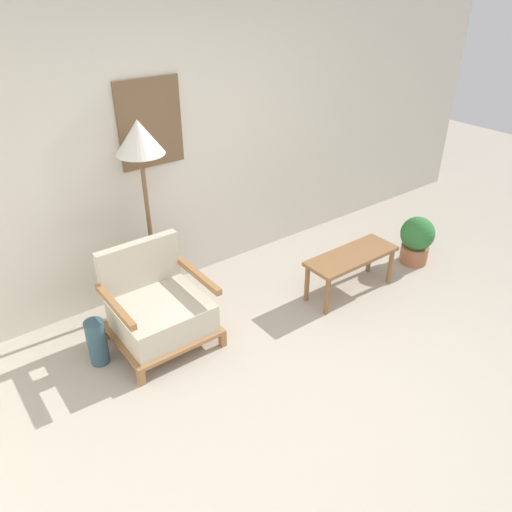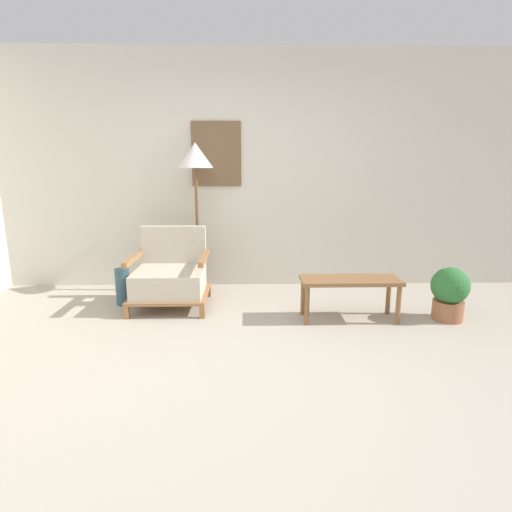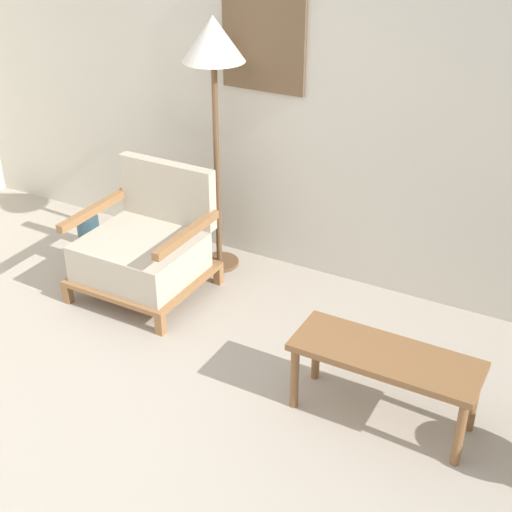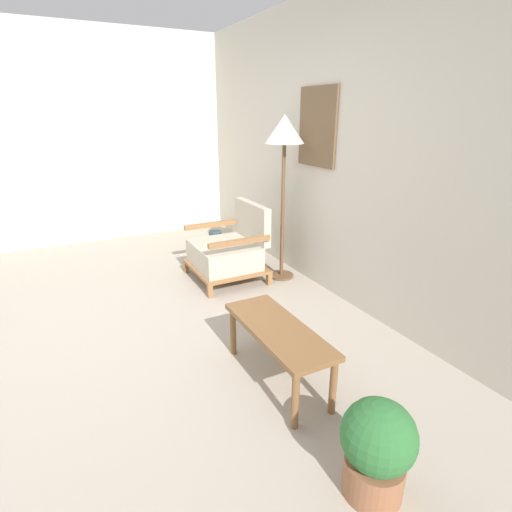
{
  "view_description": "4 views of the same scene",
  "coord_description": "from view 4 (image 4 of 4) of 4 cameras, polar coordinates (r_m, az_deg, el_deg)",
  "views": [
    {
      "loc": [
        -2.09,
        -1.54,
        2.67
      ],
      "look_at": [
        0.09,
        1.35,
        0.55
      ],
      "focal_mm": 35.0,
      "sensor_mm": 36.0,
      "label": 1
    },
    {
      "loc": [
        -0.0,
        -2.48,
        1.4
      ],
      "look_at": [
        0.09,
        1.35,
        0.55
      ],
      "focal_mm": 28.0,
      "sensor_mm": 36.0,
      "label": 2
    },
    {
      "loc": [
        1.73,
        -1.64,
        2.46
      ],
      "look_at": [
        0.09,
        1.35,
        0.55
      ],
      "focal_mm": 50.0,
      "sensor_mm": 36.0,
      "label": 3
    },
    {
      "loc": [
        2.87,
        -0.1,
        1.69
      ],
      "look_at": [
        0.09,
        1.35,
        0.55
      ],
      "focal_mm": 28.0,
      "sensor_mm": 36.0,
      "label": 4
    }
  ],
  "objects": [
    {
      "name": "ground_plane",
      "position": [
        3.33,
        -22.31,
        -12.21
      ],
      "size": [
        14.0,
        14.0,
        0.0
      ],
      "primitive_type": "plane",
      "color": "#A89E8E"
    },
    {
      "name": "wall_back",
      "position": [
        3.73,
        12.29,
        14.34
      ],
      "size": [
        8.0,
        0.09,
        2.7
      ],
      "color": "beige",
      "rests_on": "ground_plane"
    },
    {
      "name": "wall_left",
      "position": [
        5.78,
        -22.31,
        15.19
      ],
      "size": [
        0.06,
        8.0,
        2.7
      ],
      "color": "beige",
      "rests_on": "ground_plane"
    },
    {
      "name": "armchair",
      "position": [
        4.21,
        -3.92,
        0.8
      ],
      "size": [
        0.76,
        0.7,
        0.79
      ],
      "color": "olive",
      "rests_on": "ground_plane"
    },
    {
      "name": "floor_lamp",
      "position": [
        4.02,
        4.07,
        16.26
      ],
      "size": [
        0.38,
        0.38,
        1.66
      ],
      "color": "brown",
      "rests_on": "ground_plane"
    },
    {
      "name": "coffee_table",
      "position": [
        2.61,
        3.16,
        -11.21
      ],
      "size": [
        0.91,
        0.34,
        0.4
      ],
      "color": "brown",
      "rests_on": "ground_plane"
    },
    {
      "name": "vase",
      "position": [
        4.71,
        -5.79,
        1.31
      ],
      "size": [
        0.15,
        0.15,
        0.38
      ],
      "primitive_type": "cylinder",
      "color": "#2D4C5B",
      "rests_on": "ground_plane"
    },
    {
      "name": "potted_plant",
      "position": [
        2.06,
        16.92,
        -24.65
      ],
      "size": [
        0.34,
        0.34,
        0.5
      ],
      "color": "#935B3D",
      "rests_on": "ground_plane"
    }
  ]
}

